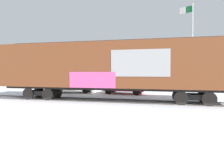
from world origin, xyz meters
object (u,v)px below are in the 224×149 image
parked_car_red (123,86)px  freight_car (111,66)px  flagpole (190,36)px  parked_car_tan (72,84)px

parked_car_red → freight_car: bearing=-93.2°
flagpole → parked_car_red: bearing=-147.2°
parked_car_tan → freight_car: bearing=-44.0°
freight_car → flagpole: bearing=52.0°
flagpole → parked_car_red: (-7.24, -4.66, -5.53)m
parked_car_red → flagpole: bearing=32.8°
freight_car → parked_car_red: (0.28, 4.98, -1.81)m
freight_car → parked_car_red: 5.30m
parked_car_red → parked_car_tan: bearing=179.1°
flagpole → parked_car_tan: 14.62m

